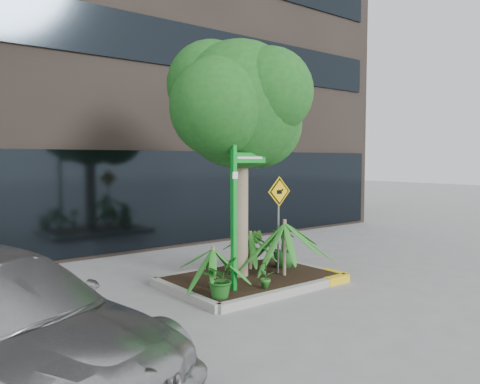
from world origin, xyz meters
TOP-DOWN VIEW (x-y plane):
  - ground at (0.00, 0.00)m, footprint 80.00×80.00m
  - building at (0.50, 8.50)m, footprint 18.00×8.00m
  - planter at (0.23, 0.27)m, footprint 3.35×2.36m
  - tree at (0.03, 0.48)m, footprint 3.21×2.85m
  - palm_front at (0.75, -0.08)m, footprint 1.27×1.27m
  - palm_left at (-0.93, 0.01)m, footprint 0.86×0.86m
  - palm_back at (0.56, 0.76)m, footprint 0.91×0.91m
  - shrub_a at (-1.15, -0.49)m, footprint 0.82×0.82m
  - shrub_b at (1.25, 0.46)m, footprint 0.63×0.63m
  - shrub_c at (-0.18, -0.55)m, footprint 0.42×0.42m
  - shrub_d at (0.96, 1.15)m, footprint 0.59×0.59m
  - street_sign_post at (-0.65, -0.24)m, footprint 0.86×0.84m
  - cattle_sign at (0.79, 0.13)m, footprint 0.61×0.06m

SIDE VIEW (x-z plane):
  - ground at x=0.00m, z-range 0.00..0.00m
  - planter at x=0.23m, z-range 0.03..0.18m
  - shrub_c at x=-0.18m, z-range 0.15..0.76m
  - shrub_a at x=-1.15m, z-range 0.15..0.80m
  - shrub_d at x=0.96m, z-range 0.15..0.91m
  - shrub_b at x=1.25m, z-range 0.15..1.00m
  - palm_left at x=-0.93m, z-range 0.39..1.35m
  - palm_back at x=0.56m, z-range 0.40..1.41m
  - palm_front at x=0.75m, z-range 0.50..1.91m
  - cattle_sign at x=0.79m, z-range 0.50..2.47m
  - street_sign_post at x=-0.65m, z-range 0.34..3.19m
  - tree at x=0.03m, z-range 1.11..5.93m
  - building at x=0.50m, z-range 0.00..15.00m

